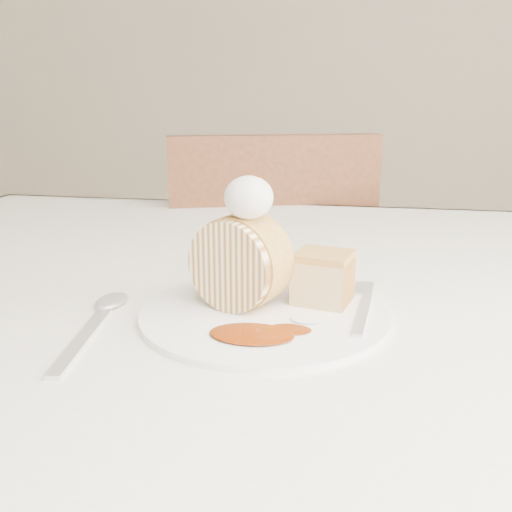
# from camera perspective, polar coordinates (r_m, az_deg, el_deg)

# --- Properties ---
(table) EXTENTS (1.40, 0.90, 0.75)m
(table) POSITION_cam_1_polar(r_m,az_deg,el_deg) (0.73, 5.64, -8.51)
(table) COLOR silver
(table) RESTS_ON ground
(chair_far) EXTENTS (0.53, 0.53, 0.88)m
(chair_far) POSITION_cam_1_polar(r_m,az_deg,el_deg) (1.30, 1.02, -4.53)
(chair_far) COLOR brown
(chair_far) RESTS_ON ground
(plate) EXTENTS (0.29, 0.29, 0.01)m
(plate) POSITION_cam_1_polar(r_m,az_deg,el_deg) (0.57, 0.82, -5.76)
(plate) COLOR white
(plate) RESTS_ON table
(roulade_slice) EXTENTS (0.10, 0.08, 0.09)m
(roulade_slice) POSITION_cam_1_polar(r_m,az_deg,el_deg) (0.56, -1.64, -0.63)
(roulade_slice) COLOR #FFE9B1
(roulade_slice) RESTS_ON plate
(cake_chunk) EXTENTS (0.06, 0.06, 0.05)m
(cake_chunk) POSITION_cam_1_polar(r_m,az_deg,el_deg) (0.58, 6.70, -2.46)
(cake_chunk) COLOR tan
(cake_chunk) RESTS_ON plate
(whipped_cream) EXTENTS (0.05, 0.05, 0.04)m
(whipped_cream) POSITION_cam_1_polar(r_m,az_deg,el_deg) (0.54, -0.74, 5.87)
(whipped_cream) COLOR white
(whipped_cream) RESTS_ON roulade_slice
(caramel_drizzle) EXTENTS (0.02, 0.02, 0.01)m
(caramel_drizzle) POSITION_cam_1_polar(r_m,az_deg,el_deg) (0.54, -0.61, 8.42)
(caramel_drizzle) COLOR #6D2304
(caramel_drizzle) RESTS_ON whipped_cream
(caramel_pool) EXTENTS (0.09, 0.07, 0.00)m
(caramel_pool) POSITION_cam_1_polar(r_m,az_deg,el_deg) (0.51, -0.43, -7.79)
(caramel_pool) COLOR #6D2304
(caramel_pool) RESTS_ON plate
(fork) EXTENTS (0.03, 0.15, 0.00)m
(fork) POSITION_cam_1_polar(r_m,az_deg,el_deg) (0.56, 10.61, -5.79)
(fork) COLOR silver
(fork) RESTS_ON plate
(spoon) EXTENTS (0.05, 0.18, 0.00)m
(spoon) POSITION_cam_1_polar(r_m,az_deg,el_deg) (0.53, -16.98, -8.02)
(spoon) COLOR silver
(spoon) RESTS_ON table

